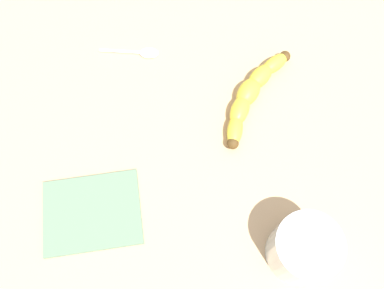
% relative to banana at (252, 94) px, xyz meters
% --- Properties ---
extents(wooden_tabletop, '(1.20, 1.20, 0.03)m').
position_rel_banana_xyz_m(wooden_tabletop, '(0.05, 0.09, -0.03)').
color(wooden_tabletop, tan).
rests_on(wooden_tabletop, ground).
extents(banana, '(0.13, 0.19, 0.04)m').
position_rel_banana_xyz_m(banana, '(0.00, 0.00, 0.00)').
color(banana, yellow).
rests_on(banana, wooden_tabletop).
extents(smoothie_glass, '(0.09, 0.09, 0.09)m').
position_rel_banana_xyz_m(smoothie_glass, '(-0.05, 0.27, 0.02)').
color(smoothie_glass, silver).
rests_on(smoothie_glass, wooden_tabletop).
extents(teaspoon, '(0.11, 0.03, 0.01)m').
position_rel_banana_xyz_m(teaspoon, '(0.19, -0.10, -0.01)').
color(teaspoon, silver).
rests_on(teaspoon, wooden_tabletop).
extents(folded_napkin, '(0.17, 0.14, 0.01)m').
position_rel_banana_xyz_m(folded_napkin, '(0.27, 0.20, -0.02)').
color(folded_napkin, slate).
rests_on(folded_napkin, wooden_tabletop).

